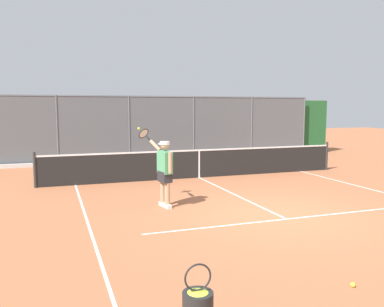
{
  "coord_description": "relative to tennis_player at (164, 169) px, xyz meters",
  "views": [
    {
      "loc": [
        4.69,
        7.63,
        2.39
      ],
      "look_at": [
        0.87,
        -3.25,
        1.05
      ],
      "focal_mm": 37.66,
      "sensor_mm": 36.0,
      "label": 1
    }
  ],
  "objects": [
    {
      "name": "ground_plane",
      "position": [
        -2.18,
        1.52,
        -0.92
      ],
      "size": [
        60.0,
        60.0,
        0.0
      ],
      "primitive_type": "plane",
      "color": "#A8603D"
    },
    {
      "name": "court_line_markings",
      "position": [
        -2.18,
        2.21,
        -0.92
      ],
      "size": [
        8.14,
        9.82,
        0.01
      ],
      "color": "white",
      "rests_on": "ground"
    },
    {
      "name": "fence_backdrop",
      "position": [
        -2.18,
        -8.78,
        0.43
      ],
      "size": [
        17.78,
        1.37,
        2.87
      ],
      "color": "#565B60",
      "rests_on": "ground"
    },
    {
      "name": "tennis_net",
      "position": [
        -2.18,
        -3.47,
        -0.42
      ],
      "size": [
        10.46,
        0.09,
        1.07
      ],
      "color": "#2D2D2D",
      "rests_on": "ground"
    },
    {
      "name": "tennis_player",
      "position": [
        0.0,
        0.0,
        0.0
      ],
      "size": [
        0.65,
        1.28,
        1.88
      ],
      "rotation": [
        0.0,
        0.0,
        -1.39
      ],
      "color": "silver",
      "rests_on": "ground"
    },
    {
      "name": "tennis_ball_by_sideline",
      "position": [
        -1.21,
        5.04,
        -0.89
      ],
      "size": [
        0.07,
        0.07,
        0.07
      ],
      "primitive_type": "sphere",
      "color": "#CCDB33",
      "rests_on": "ground"
    }
  ]
}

